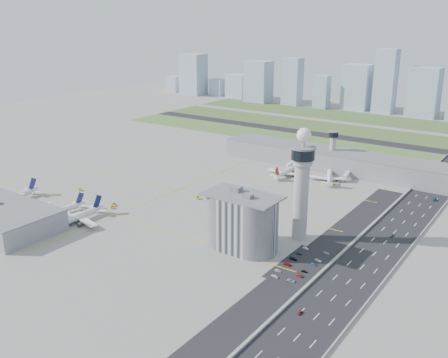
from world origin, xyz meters
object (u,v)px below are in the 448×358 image
Objects in this scene: car_lot_8 at (304,271)px; car_hw_2 at (435,200)px; airplane_near_b at (57,208)px; tug_4 at (300,178)px; airplane_near_a at (10,195)px; tug_2 at (112,207)px; car_lot_10 at (318,260)px; car_lot_0 at (275,276)px; airplane_near_c at (74,214)px; jet_bridge_near_2 at (62,222)px; tug_5 at (334,185)px; car_lot_11 at (326,253)px; jet_bridge_near_0 at (5,202)px; car_lot_2 at (288,264)px; car_lot_6 at (291,281)px; airplane_far_a at (287,169)px; car_lot_4 at (299,253)px; jet_bridge_far_0 at (292,164)px; car_lot_5 at (305,248)px; car_hw_1 at (391,235)px; tug_0 at (80,190)px; tug_1 at (114,205)px; car_lot_1 at (278,271)px; airplane_far_b at (330,174)px; car_lot_9 at (314,264)px; admin_building at (242,222)px; car_lot_7 at (300,275)px; secondary_tower at (333,146)px; car_hw_4 at (439,174)px; jet_bridge_near_1 at (32,212)px; car_hw_0 at (300,313)px; control_tower at (302,180)px; car_lot_3 at (293,259)px; jet_bridge_far_1 at (348,174)px.

car_lot_8 is 0.69× the size of car_hw_2.
airplane_near_b is 14.48× the size of tug_4.
airplane_near_a is 72.07m from tug_2.
car_lot_0 is at bearing 168.35° from car_lot_10.
airplane_near_c is 8.52m from jet_bridge_near_2.
car_lot_11 is (42.77, -109.88, -0.34)m from tug_5.
tug_4 is at bearing -28.53° from jet_bridge_near_0.
jet_bridge_near_2 is at bearing 107.79° from car_lot_2.
airplane_far_a is at bearing 21.94° from car_lot_6.
airplane_far_a is at bearing -9.78° from jet_bridge_near_2.
airplane_near_b is 170.63m from car_lot_11.
jet_bridge_far_0 is at bearing 27.97° from car_lot_4.
airplane_near_c reaches higher than tug_2.
car_lot_5 is at bearing 97.69° from airplane_near_a.
airplane_near_c reaches higher than car_hw_1.
tug_1 is (43.68, -7.44, 0.07)m from tug_0.
airplane_near_b is 152.72m from car_lot_1.
airplane_far_b is at bearing 149.50° from airplane_near_c.
car_lot_0 is at bearing 76.41° from tug_1.
tug_2 is 144.35m from car_lot_8.
airplane_near_b is 11.76× the size of car_lot_9.
admin_building is at bearing -138.99° from car_hw_1.
airplane_far_a is 166.63m from car_lot_7.
admin_building is at bearing -82.71° from secondary_tower.
car_lot_0 is 1.14× the size of car_hw_4.
secondary_tower is 198.98m from car_lot_0.
jet_bridge_near_1 reaches higher than car_hw_0.
car_hw_2 is at bearing 119.19° from airplane_near_a.
car_hw_4 is at bearing -13.47° from car_lot_1.
car_lot_10 is at bearing -44.06° from control_tower.
tug_4 is 161.56m from car_lot_0.
airplane_near_b reaches higher than jet_bridge_near_0.
car_hw_1 is (229.63, 95.76, -5.66)m from airplane_near_a.
car_lot_7 is 153.20m from car_hw_2.
car_lot_0 is 0.93× the size of car_lot_3.
airplane_near_a is 199.79m from car_lot_2.
jet_bridge_far_1 is at bearing -56.47° from airplane_far_b.
tug_5 is (49.08, -24.70, -1.96)m from jet_bridge_far_0.
airplane_near_a is 14.67× the size of tug_5.
tug_4 is 0.86× the size of car_hw_0.
airplane_far_b reaches higher than tug_0.
admin_building is 156.68m from car_hw_2.
secondary_tower reaches higher than tug_1.
control_tower is 4.61× the size of jet_bridge_near_1.
jet_bridge_near_1 and jet_bridge_far_1 have the same top height.
car_lot_10 is at bearing 109.24° from airplane_near_b.
tug_2 reaches higher than tug_0.
tug_4 is at bearing 22.88° from car_lot_8.
car_hw_1 is (21.28, 53.29, 0.04)m from car_lot_10.
car_hw_1 is at bearing -33.27° from car_lot_11.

